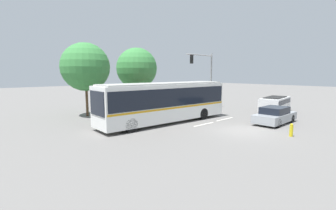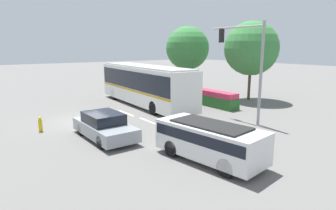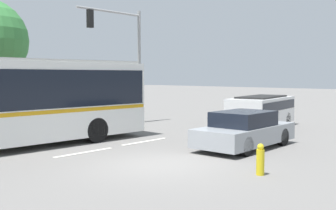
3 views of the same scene
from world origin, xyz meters
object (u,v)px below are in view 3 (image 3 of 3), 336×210
Objects in this scene: sedan_foreground at (245,131)px; traffic_light_pole at (126,49)px; suv_left_lane at (261,109)px; fire_hydrant at (260,160)px.

traffic_light_pole is (2.05, 8.88, 3.48)m from sedan_foreground.
traffic_light_pole is at bearing 75.68° from sedan_foreground.
suv_left_lane is 10.08m from fire_hydrant.
suv_left_lane reaches higher than fire_hydrant.
sedan_foreground is 0.90× the size of suv_left_lane.
traffic_light_pole is (-3.45, 6.46, 3.17)m from suv_left_lane.
traffic_light_pole is 13.12m from fire_hydrant.
traffic_light_pole reaches higher than fire_hydrant.
fire_hydrant is at bearing -158.97° from suv_left_lane.
sedan_foreground reaches higher than fire_hydrant.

